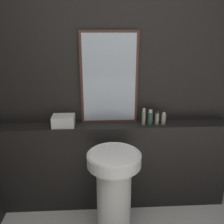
# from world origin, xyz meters

# --- Properties ---
(wall_back) EXTENTS (8.00, 0.06, 2.50)m
(wall_back) POSITION_xyz_m (0.00, 1.66, 1.25)
(wall_back) COLOR black
(wall_back) RESTS_ON ground_plane
(vanity_counter) EXTENTS (2.37, 0.21, 0.94)m
(vanity_counter) POSITION_xyz_m (0.00, 1.52, 0.47)
(vanity_counter) COLOR black
(vanity_counter) RESTS_ON ground_plane
(pedestal_sink) EXTENTS (0.48, 0.48, 0.84)m
(pedestal_sink) POSITION_xyz_m (-0.05, 1.10, 0.49)
(pedestal_sink) COLOR white
(pedestal_sink) RESTS_ON ground_plane
(mirror) EXTENTS (0.57, 0.03, 0.92)m
(mirror) POSITION_xyz_m (-0.07, 1.61, 1.40)
(mirror) COLOR #47281E
(mirror) RESTS_ON vanity_counter
(towel_stack) EXTENTS (0.22, 0.18, 0.11)m
(towel_stack) POSITION_xyz_m (-0.53, 1.52, 1.00)
(towel_stack) COLOR silver
(towel_stack) RESTS_ON vanity_counter
(shampoo_bottle) EXTENTS (0.04, 0.04, 0.17)m
(shampoo_bottle) POSITION_xyz_m (0.28, 1.52, 1.02)
(shampoo_bottle) COLOR gray
(shampoo_bottle) RESTS_ON vanity_counter
(conditioner_bottle) EXTENTS (0.05, 0.05, 0.15)m
(conditioner_bottle) POSITION_xyz_m (0.35, 1.52, 1.01)
(conditioner_bottle) COLOR #2D4C3D
(conditioner_bottle) RESTS_ON vanity_counter
(lotion_bottle) EXTENTS (0.04, 0.04, 0.14)m
(lotion_bottle) POSITION_xyz_m (0.42, 1.52, 1.01)
(lotion_bottle) COLOR gray
(lotion_bottle) RESTS_ON vanity_counter
(body_wash_bottle) EXTENTS (0.05, 0.05, 0.12)m
(body_wash_bottle) POSITION_xyz_m (0.48, 1.52, 1.00)
(body_wash_bottle) COLOR gray
(body_wash_bottle) RESTS_ON vanity_counter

